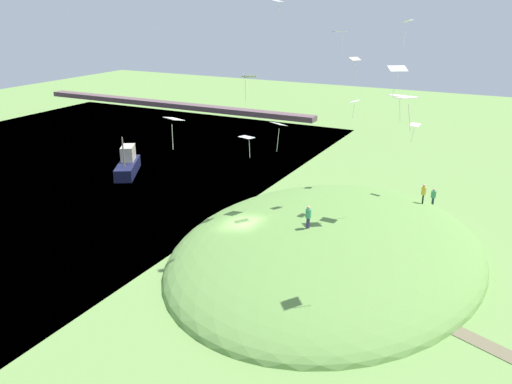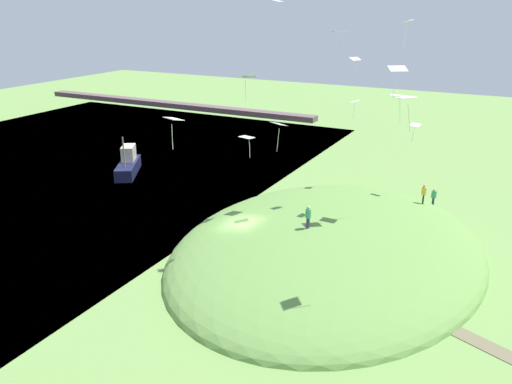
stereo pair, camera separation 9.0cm
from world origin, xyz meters
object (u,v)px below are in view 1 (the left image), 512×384
Objects in this scene: kite_13 at (247,138)px; kite_6 at (407,23)px; person_watching_kites at (308,214)px; person_near_shore at (434,195)px; kite_10 at (398,97)px; kite_11 at (398,70)px; kite_5 at (355,102)px; kite_9 at (277,2)px; kite_0 at (174,120)px; person_with_child at (424,192)px; kite_3 at (249,77)px; kite_4 at (407,99)px; kite_8 at (415,126)px; mooring_post at (208,224)px; kite_2 at (340,32)px; kite_12 at (278,125)px; kite_7 at (355,60)px.

kite_6 is at bearing 20.74° from kite_13.
person_watching_kites is 1.05× the size of person_near_shore.
person_near_shore is 0.89× the size of kite_6.
kite_11 is (-0.05, -0.68, 1.86)m from kite_10.
kite_5 is at bearing 122.13° from kite_11.
kite_9 is 15.12m from kite_10.
kite_6 is at bearing 50.46° from kite_0.
kite_11 reaches higher than kite_13.
kite_10 is (-1.49, -5.93, 8.46)m from person_with_child.
kite_3 is 11.69m from kite_11.
kite_8 is (-2.44, 16.57, -4.90)m from kite_4.
kite_10 reaches higher than mooring_post.
kite_2 reaches higher than kite_5.
person_with_child is 13.44m from kite_12.
kite_2 is at bearing -119.14° from kite_8.
person_watching_kites is 12.15m from kite_3.
kite_9 is at bearing -119.28° from person_watching_kites.
kite_3 is 11.63m from kite_10.
kite_13 is 1.78× the size of mooring_post.
kite_11 reaches higher than kite_8.
kite_5 reaches higher than kite_13.
kite_10 is (0.19, -1.62, -4.71)m from kite_6.
person_with_child is 1.03× the size of kite_13.
kite_2 is 5.86m from kite_10.
kite_5 is 10.50m from kite_11.
kite_4 is (6.66, -9.00, -2.58)m from kite_2.
kite_6 is at bearing 103.46° from kite_4.
mooring_post is (-0.92, -10.50, -16.46)m from kite_9.
kite_9 is 19.55m from mooring_post.
kite_2 reaches higher than person_watching_kites.
kite_6 reaches higher than person_with_child.
kite_3 is 1.09× the size of kite_10.
person_near_shore is at bearing 56.51° from kite_2.
person_near_shore is 0.99× the size of kite_8.
person_with_child is 10.44m from kite_10.
kite_2 is at bearing -155.27° from person_watching_kites.
kite_9 is at bearing 157.31° from kite_6.
person_with_child is at bearing 75.93° from kite_10.
kite_4 is 0.82× the size of kite_11.
kite_10 is at bearing -28.60° from kite_9.
kite_7 is 0.63× the size of kite_11.
kite_4 is 1.06× the size of kite_8.
kite_10 is at bearing 164.92° from person_watching_kites.
kite_13 is at bearing -171.37° from kite_11.
kite_4 reaches higher than mooring_post.
kite_4 is 1.82× the size of mooring_post.
person_with_child is 0.96× the size of kite_6.
mooring_post is at bearing 109.11° from kite_0.
person_near_shore is 10.48m from kite_5.
kite_4 is 1.03× the size of kite_9.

